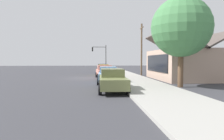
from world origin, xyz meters
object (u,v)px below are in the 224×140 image
Objects in this scene: car_navy at (103,68)px; car_skyblue at (108,75)px; fire_hydrant_red at (114,72)px; car_olive at (112,80)px; utility_pole_wooden at (142,49)px; shade_tree at (181,27)px; car_coral at (105,72)px; traffic_light_main at (100,54)px; car_mustard at (104,70)px.

car_skyblue is (16.22, -0.15, -0.00)m from car_navy.
car_olive is at bearing -6.04° from fire_hydrant_red.
car_skyblue is 9.42m from fire_hydrant_red.
utility_pole_wooden is (-14.50, 5.52, 3.11)m from car_olive.
car_skyblue is at bearing -120.63° from shade_tree.
car_coral is at bearing 1.98° from car_navy.
car_coral is at bearing -147.42° from shade_tree.
fire_hydrant_red is at bearing 175.04° from car_olive.
car_skyblue is 11.37m from utility_pole_wooden.
traffic_light_main is at bearing -178.59° from car_olive.
car_olive is at bearing -3.09° from car_coral.
car_skyblue is at bearing 2.34° from car_mustard.
shade_tree reaches higher than car_mustard.
car_coral is 0.95× the size of car_olive.
shade_tree is 0.98× the size of utility_pole_wooden.
car_coral is 6.37× the size of fire_hydrant_red.
fire_hydrant_red is (0.16, -4.00, -3.43)m from utility_pole_wooden.
fire_hydrant_red is (-3.62, 1.56, -0.32)m from car_coral.
car_olive is (5.05, -0.02, -0.00)m from car_skyblue.
car_mustard is at bearing -141.88° from fire_hydrant_red.
car_olive is 0.92× the size of traffic_light_main.
car_navy is 9.17m from utility_pole_wooden.
utility_pole_wooden is (-9.45, 5.50, 3.11)m from car_skyblue.
car_skyblue is 0.65× the size of utility_pole_wooden.
shade_tree is at bearing 19.01° from car_navy.
car_coral is (5.46, -0.11, 0.00)m from car_mustard.
car_coral is (10.55, -0.21, -0.00)m from car_navy.
traffic_light_main is 0.69× the size of utility_pole_wooden.
car_navy is 1.04× the size of car_olive.
car_coral is 0.60× the size of utility_pole_wooden.
fire_hydrant_red is at bearing 8.91° from traffic_light_main.
car_skyblue is (11.13, -0.06, 0.00)m from car_mustard.
shade_tree is 1.41× the size of traffic_light_main.
car_olive is 6.73× the size of fire_hydrant_red.
car_mustard is 0.59× the size of utility_pole_wooden.
car_mustard is at bearing -177.48° from car_skyblue.
shade_tree is (14.53, 5.68, 4.07)m from car_mustard.
car_coral is at bearing -55.76° from utility_pole_wooden.
car_mustard is (5.09, -0.10, -0.00)m from car_navy.
car_coral is 0.93× the size of car_skyblue.
car_mustard and car_olive have the same top height.
car_coral is 10.72m from car_olive.
shade_tree is at bearing 23.99° from car_mustard.
traffic_light_main is 11.13m from fire_hydrant_red.
shade_tree is at bearing 1.06° from utility_pole_wooden.
car_olive is 0.65× the size of shade_tree.
car_mustard and car_coral have the same top height.
car_skyblue is at bearing 2.58° from car_navy.
utility_pole_wooden is at bearing -178.94° from shade_tree.
car_mustard is at bearing 175.49° from car_coral.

